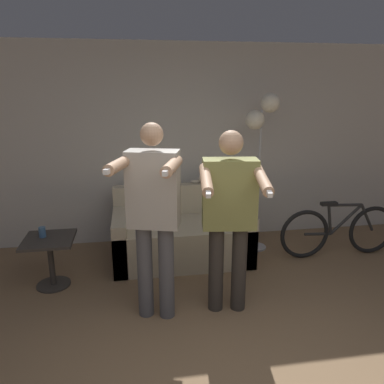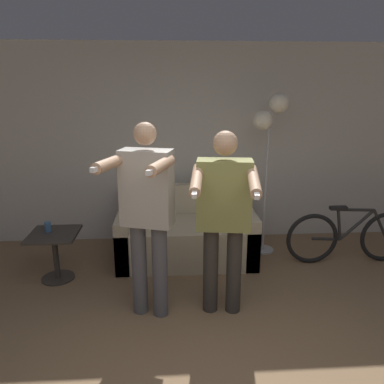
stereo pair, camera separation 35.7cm
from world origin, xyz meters
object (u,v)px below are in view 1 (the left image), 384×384
(couch, at_px, (182,236))
(cup, at_px, (42,232))
(person_right, at_px, (229,211))
(side_table, at_px, (50,252))
(person_left, at_px, (153,211))
(cat, at_px, (210,178))
(bicycle, at_px, (339,231))
(floor_lamp, at_px, (262,124))

(couch, height_order, cup, couch)
(person_right, bearing_deg, side_table, 164.71)
(person_left, distance_m, cup, 1.44)
(cat, relative_size, side_table, 0.78)
(person_left, bearing_deg, side_table, 161.36)
(person_right, relative_size, cup, 15.67)
(couch, xyz_separation_m, bicycle, (1.94, -0.25, 0.04))
(person_right, distance_m, bicycle, 2.02)
(person_right, xyz_separation_m, side_table, (-1.73, 0.73, -0.60))
(cat, bearing_deg, side_table, -157.18)
(side_table, height_order, cup, cup)
(person_left, relative_size, cup, 16.36)
(side_table, bearing_deg, bicycle, 3.40)
(person_left, height_order, cat, person_left)
(bicycle, bearing_deg, person_left, -158.28)
(floor_lamp, relative_size, cup, 18.21)
(cat, distance_m, floor_lamp, 0.93)
(floor_lamp, height_order, cup, floor_lamp)
(person_left, bearing_deg, couch, 87.44)
(cup, bearing_deg, couch, 14.73)
(couch, height_order, person_left, person_left)
(couch, distance_m, side_table, 1.52)
(cat, distance_m, bicycle, 1.74)
(floor_lamp, relative_size, bicycle, 1.30)
(person_right, distance_m, floor_lamp, 1.63)
(cat, bearing_deg, person_left, -118.30)
(person_left, xyz_separation_m, person_right, (0.67, -0.00, -0.04))
(person_right, height_order, floor_lamp, floor_lamp)
(cat, relative_size, bicycle, 0.28)
(person_right, height_order, bicycle, person_right)
(couch, distance_m, person_left, 1.45)
(couch, xyz_separation_m, person_left, (-0.40, -1.18, 0.74))
(cat, xyz_separation_m, bicycle, (1.52, -0.59, -0.60))
(cup, xyz_separation_m, bicycle, (3.46, 0.15, -0.27))
(person_left, bearing_deg, bicycle, 37.76)
(person_left, relative_size, person_right, 1.04)
(couch, bearing_deg, cat, 38.82)
(bicycle, bearing_deg, couch, 172.71)
(side_table, relative_size, bicycle, 0.35)
(person_left, height_order, side_table, person_left)
(person_left, distance_m, side_table, 1.43)
(couch, distance_m, cat, 0.83)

